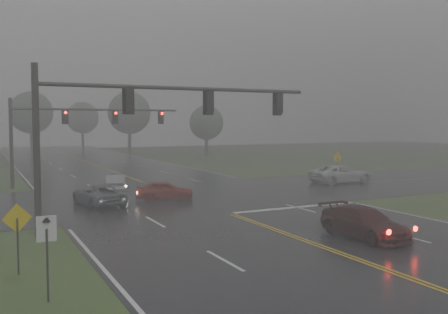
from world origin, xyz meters
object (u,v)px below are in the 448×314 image
sedan_silver (115,192)px  signal_gantry_near (133,116)px  sedan_red (165,200)px  signal_gantry_far (68,125)px  car_grey (99,205)px  pickup_white (341,183)px  sedan_maroon (364,238)px

sedan_silver → signal_gantry_near: size_ratio=0.27×
sedan_red → signal_gantry_far: signal_gantry_far is taller
car_grey → pickup_white: size_ratio=0.85×
pickup_white → signal_gantry_far: size_ratio=0.40×
car_grey → pickup_white: 20.90m
pickup_white → signal_gantry_near: size_ratio=0.38×
sedan_maroon → pickup_white: bearing=53.1°
signal_gantry_far → sedan_silver: bearing=-65.6°
sedan_red → signal_gantry_near: (-4.21, -7.42, 5.43)m
sedan_red → pickup_white: (16.42, 2.15, 0.00)m
signal_gantry_near → signal_gantry_far: (-0.12, 17.94, -0.50)m
sedan_red → car_grey: 4.35m
pickup_white → sedan_silver: bearing=80.8°
signal_gantry_near → signal_gantry_far: 17.95m
sedan_maroon → car_grey: size_ratio=1.01×
sedan_red → pickup_white: 16.56m
car_grey → pickup_white: (20.77, 2.29, 0.00)m
car_grey → sedan_red: bearing=172.9°
signal_gantry_far → car_grey: bearing=-90.1°
car_grey → signal_gantry_far: signal_gantry_far is taller
car_grey → signal_gantry_near: bearing=82.1°
sedan_silver → signal_gantry_far: signal_gantry_far is taller
pickup_white → car_grey: bearing=96.8°
signal_gantry_near → signal_gantry_far: signal_gantry_near is taller
car_grey → sedan_maroon: bearing=112.6°
pickup_white → signal_gantry_near: 23.38m
sedan_maroon → car_grey: bearing=121.4°
sedan_silver → sedan_maroon: bearing=119.5°
signal_gantry_near → sedan_red: bearing=60.4°
sedan_red → car_grey: sedan_red is taller
car_grey → signal_gantry_far: (0.02, 10.67, 4.93)m
signal_gantry_far → pickup_white: bearing=-22.0°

